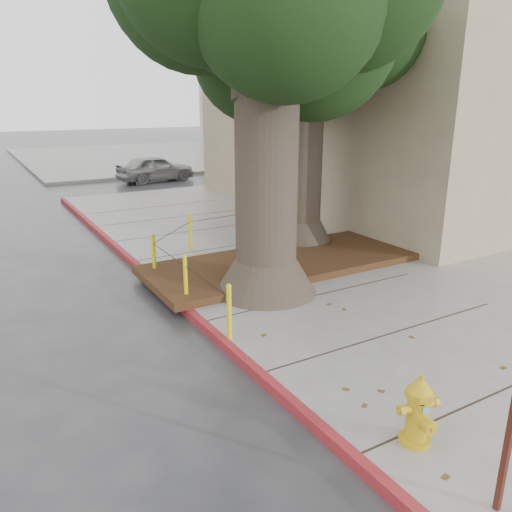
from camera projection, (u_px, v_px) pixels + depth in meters
The scene contains 14 objects.
ground at pixel (368, 349), 8.08m from camera, with size 140.00×140.00×0.00m, color #28282B.
sidewalk_main at pixel (476, 252), 13.01m from camera, with size 16.00×26.00×0.15m, color slate.
sidewalk_far at pixel (143, 156), 35.69m from camera, with size 16.00×20.00×0.15m, color slate.
curb_red at pixel (192, 315), 9.16m from camera, with size 0.14×26.00×0.16m, color maroon.
planter_bed at pixel (283, 262), 11.66m from camera, with size 6.40×2.60×0.16m, color black.
building_corner at pixel (423, 68), 18.42m from camera, with size 12.00×13.00×10.00m, color tan.
building_side_white at pixel (291, 92), 35.89m from camera, with size 10.00×10.00×9.00m, color silver.
building_side_grey at pixel (310, 75), 43.28m from camera, with size 12.00×14.00×12.00m, color slate.
tree_near at pixel (280, 10), 8.82m from camera, with size 4.50×3.80×7.68m.
tree_far at pixel (313, 51), 12.25m from camera, with size 4.50×3.80×7.17m.
bollard_ring at pixel (205, 251), 11.08m from camera, with size 3.79×5.39×0.95m.
fire_hydrant at pixel (418, 410), 5.52m from camera, with size 0.45×0.42×0.85m.
car_silver at pixel (155, 168), 24.79m from camera, with size 1.54×3.82×1.30m, color #96979B.
car_red at pixel (245, 163), 27.80m from camera, with size 1.14×3.27×1.08m, color maroon.
Camera 1 is at (-5.23, -5.36, 3.84)m, focal length 35.00 mm.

